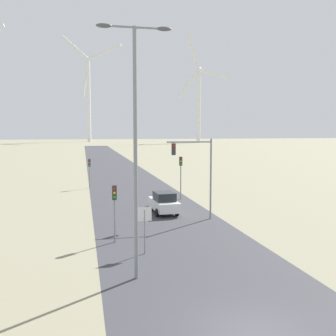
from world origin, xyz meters
name	(u,v)px	position (x,y,z in m)	size (l,w,h in m)	color
ground_plane	(254,335)	(0.00, 0.00, 0.00)	(600.00, 600.00, 0.00)	gray
road_surface	(121,176)	(0.00, 48.00, 0.00)	(10.00, 240.00, 0.01)	#38383D
streetlamp	(135,126)	(-3.29, 6.00, 7.20)	(3.42, 0.32, 11.72)	gray
stop_sign_near	(145,221)	(-2.32, 9.61, 1.89)	(0.81, 0.07, 2.71)	gray
traffic_light_post_near_left	(114,201)	(-3.80, 12.30, 2.65)	(0.28, 0.33, 3.61)	gray
traffic_light_post_near_right	(181,168)	(3.98, 26.30, 3.19)	(0.28, 0.34, 4.37)	gray
traffic_light_post_mid_left	(89,167)	(-4.94, 36.24, 2.62)	(0.28, 0.33, 3.57)	gray
traffic_light_mast_overhead	(197,164)	(2.99, 17.33, 4.44)	(3.62, 0.35, 6.37)	gray
car_approaching	(164,203)	(0.98, 20.15, 0.91)	(2.04, 4.20, 1.83)	white
wind_turbine_left	(89,91)	(-1.64, 235.22, 30.87)	(35.54, 18.81, 65.16)	white
wind_turbine_center	(199,97)	(58.45, 202.26, 25.86)	(32.70, 10.51, 60.38)	white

